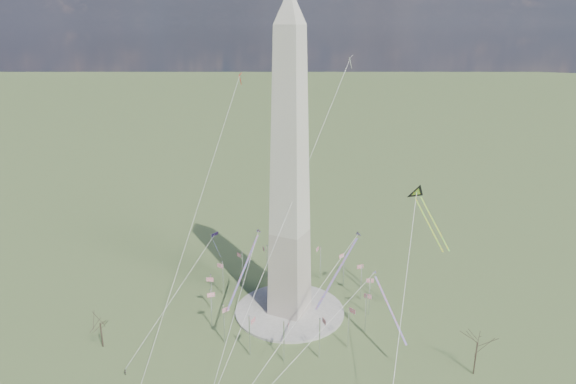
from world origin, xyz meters
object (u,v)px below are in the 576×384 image
at_px(tree_near, 478,341).
at_px(person_west, 125,372).
at_px(kite_delta_black, 418,196).
at_px(washington_monument, 290,173).

distance_m(tree_near, person_west, 95.66).
distance_m(tree_near, kite_delta_black, 44.29).
distance_m(washington_monument, tree_near, 70.13).
bearing_deg(kite_delta_black, person_west, 0.47).
bearing_deg(washington_monument, kite_delta_black, 24.11).
xyz_separation_m(washington_monument, kite_delta_black, (35.78, 16.01, -6.87)).
relative_size(washington_monument, person_west, 63.51).
bearing_deg(tree_near, kite_delta_black, 136.41).
distance_m(washington_monument, kite_delta_black, 39.80).
height_order(tree_near, kite_delta_black, kite_delta_black).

